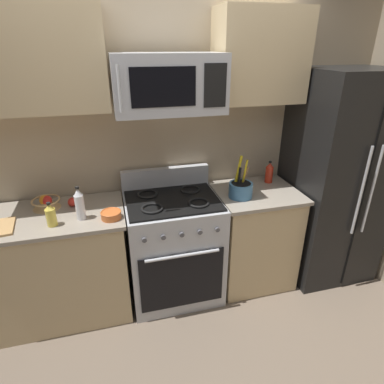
% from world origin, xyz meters
% --- Properties ---
extents(ground_plane, '(16.00, 16.00, 0.00)m').
position_xyz_m(ground_plane, '(0.00, 0.00, 0.00)').
color(ground_plane, '#6B5B4C').
extents(wall_back, '(8.00, 0.10, 2.60)m').
position_xyz_m(wall_back, '(0.00, 1.05, 1.30)').
color(wall_back, tan).
rests_on(wall_back, ground).
extents(counter_left, '(1.06, 0.63, 0.91)m').
position_xyz_m(counter_left, '(-0.92, 0.67, 0.46)').
color(counter_left, tan).
rests_on(counter_left, ground).
extents(range_oven, '(0.76, 0.67, 1.09)m').
position_xyz_m(range_oven, '(-0.00, 0.67, 0.47)').
color(range_oven, '#B2B5BA').
rests_on(range_oven, ground).
extents(counter_right, '(0.70, 0.63, 0.91)m').
position_xyz_m(counter_right, '(0.74, 0.67, 0.46)').
color(counter_right, tan).
rests_on(counter_right, ground).
extents(refrigerator, '(0.76, 0.74, 1.89)m').
position_xyz_m(refrigerator, '(1.49, 0.65, 0.94)').
color(refrigerator, black).
rests_on(refrigerator, ground).
extents(microwave, '(0.77, 0.44, 0.40)m').
position_xyz_m(microwave, '(-0.00, 0.70, 1.81)').
color(microwave, '#B2B5BA').
extents(upper_cabinets_left, '(1.05, 0.34, 0.68)m').
position_xyz_m(upper_cabinets_left, '(-0.92, 0.83, 1.97)').
color(upper_cabinets_left, tan).
extents(upper_cabinets_right, '(0.69, 0.34, 0.68)m').
position_xyz_m(upper_cabinets_right, '(0.75, 0.83, 1.97)').
color(upper_cabinets_right, tan).
extents(utensil_crock, '(0.19, 0.19, 0.34)m').
position_xyz_m(utensil_crock, '(0.56, 0.60, 0.98)').
color(utensil_crock, teal).
rests_on(utensil_crock, counter_right).
extents(fruit_basket, '(0.21, 0.21, 0.10)m').
position_xyz_m(fruit_basket, '(-0.96, 0.80, 0.95)').
color(fruit_basket, tan).
rests_on(fruit_basket, counter_left).
extents(apple_loose, '(0.07, 0.07, 0.07)m').
position_xyz_m(apple_loose, '(-0.77, 0.78, 0.95)').
color(apple_loose, red).
rests_on(apple_loose, counter_left).
extents(bottle_vinegar, '(0.07, 0.07, 0.25)m').
position_xyz_m(bottle_vinegar, '(-0.69, 0.55, 1.03)').
color(bottle_vinegar, silver).
rests_on(bottle_vinegar, counter_left).
extents(bottle_hot_sauce, '(0.07, 0.07, 0.20)m').
position_xyz_m(bottle_hot_sauce, '(0.93, 0.82, 1.00)').
color(bottle_hot_sauce, red).
rests_on(bottle_hot_sauce, counter_right).
extents(bottle_oil, '(0.07, 0.07, 0.18)m').
position_xyz_m(bottle_oil, '(-0.88, 0.50, 0.99)').
color(bottle_oil, gold).
rests_on(bottle_oil, counter_left).
extents(prep_bowl, '(0.15, 0.15, 0.06)m').
position_xyz_m(prep_bowl, '(-0.48, 0.50, 0.94)').
color(prep_bowl, '#D1662D').
rests_on(prep_bowl, counter_left).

